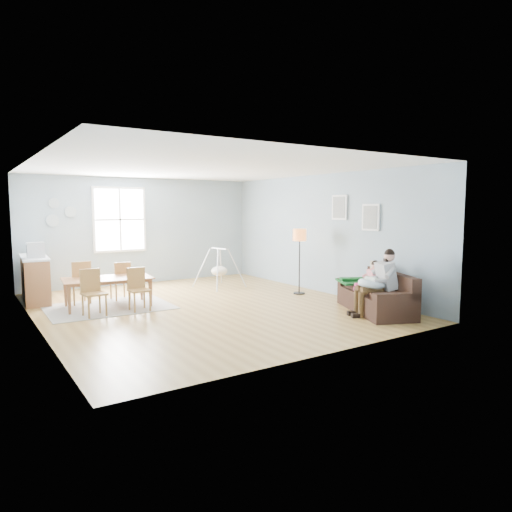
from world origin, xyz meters
TOP-DOWN VIEW (x-y plane):
  - room at (0.00, 0.00)m, footprint 8.40×9.40m
  - window at (-0.60, 3.46)m, footprint 1.32×0.08m
  - pictures at (2.97, -1.05)m, footprint 0.05×1.34m
  - wall_plates at (-2.00, 3.47)m, footprint 0.67×0.02m
  - sofa at (2.50, -2.16)m, footprint 1.47×2.02m
  - green_throw at (2.68, -1.56)m, footprint 1.08×1.02m
  - beige_pillow at (2.87, -1.78)m, footprint 0.29×0.43m
  - father at (2.28, -2.35)m, footprint 0.90×0.62m
  - nursing_pillow at (2.16, -2.30)m, footprint 0.64×0.63m
  - infant at (2.16, -2.27)m, footprint 0.15×0.33m
  - toddler at (2.51, -1.96)m, footprint 0.52×0.36m
  - floor_lamp at (2.41, 0.07)m, footprint 0.30×0.30m
  - storage_cube at (2.69, -2.06)m, footprint 0.53×0.49m
  - rug at (-1.60, 1.01)m, footprint 2.32×1.78m
  - dining_table at (-1.60, 1.01)m, footprint 1.74×1.09m
  - chair_sw at (-2.03, 0.45)m, footprint 0.42×0.42m
  - chair_se at (-1.20, 0.44)m, footprint 0.37×0.37m
  - chair_nw at (-1.99, 1.59)m, footprint 0.44×0.44m
  - chair_ne at (-1.17, 1.58)m, footprint 0.40×0.40m
  - counter at (-2.70, 2.48)m, footprint 0.60×1.71m
  - monitor at (-2.71, 2.16)m, footprint 0.34×0.33m
  - baby_swing at (1.26, 1.73)m, footprint 1.11×1.12m

SIDE VIEW (x-z plane):
  - rug at x=-1.60m, z-range 0.00..0.01m
  - storage_cube at x=2.69m, z-range 0.00..0.50m
  - sofa at x=2.50m, z-range -0.11..0.64m
  - dining_table at x=-1.60m, z-range 0.00..0.58m
  - baby_swing at x=1.26m, z-range -0.05..0.92m
  - chair_se at x=-1.20m, z-range 0.04..0.86m
  - chair_ne at x=-1.17m, z-range 0.04..0.86m
  - chair_sw at x=-2.03m, z-range 0.05..0.90m
  - counter at x=-2.70m, z-range 0.01..0.95m
  - green_throw at x=2.68m, z-range 0.46..0.50m
  - chair_nw at x=-1.99m, z-range 0.06..0.93m
  - nursing_pillow at x=2.16m, z-range 0.48..0.68m
  - toddler at x=2.51m, z-range 0.26..1.02m
  - father at x=2.28m, z-range 0.04..1.25m
  - infant at x=2.16m, z-range 0.59..0.71m
  - beige_pillow at x=2.87m, z-range 0.46..0.88m
  - monitor at x=-2.71m, z-range 0.94..1.25m
  - floor_lamp at x=2.41m, z-range 0.48..1.95m
  - window at x=-0.60m, z-range 0.84..2.46m
  - wall_plates at x=-2.00m, z-range 1.50..2.16m
  - pictures at x=2.97m, z-range 1.48..2.22m
  - room at x=0.00m, z-range 0.47..4.37m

